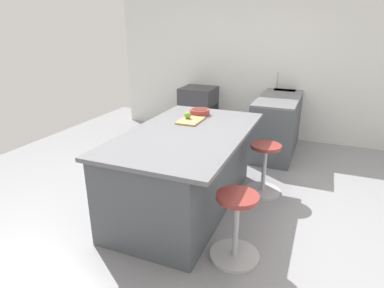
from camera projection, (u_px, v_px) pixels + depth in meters
name	position (u px, v px, depth m)	size (l,w,h in m)	color
ground_plane	(209.00, 201.00, 3.77)	(7.05, 7.05, 0.00)	gray
interior_partition_left	(262.00, 59.00, 5.63)	(0.12, 5.43, 2.76)	silver
sink_cabinet	(281.00, 118.00, 5.49)	(2.30, 0.60, 1.17)	#4C5156
oven_range	(198.00, 111.00, 6.03)	(0.60, 0.61, 0.86)	#38383D
kitchen_island	(184.00, 169.00, 3.55)	(2.04, 1.18, 0.89)	#4C5156
stool_by_window	(264.00, 170.00, 3.89)	(0.44, 0.44, 0.62)	#B7B7BC
stool_middle	(236.00, 229.00, 2.77)	(0.44, 0.44, 0.62)	#B7B7BC
cutting_board	(191.00, 121.00, 3.73)	(0.36, 0.24, 0.02)	tan
apple_green	(188.00, 115.00, 3.76)	(0.08, 0.08, 0.08)	#609E2D
fruit_bowl	(200.00, 112.00, 4.00)	(0.24, 0.24, 0.07)	#993833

